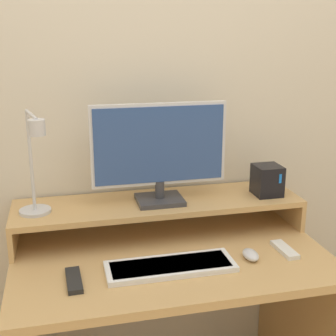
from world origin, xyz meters
TOP-DOWN VIEW (x-y plane):
  - wall_back at (0.00, 0.71)m, footprint 6.00×0.05m
  - desk at (0.00, 0.34)m, footprint 1.11×0.67m
  - monitor_shelf at (0.00, 0.53)m, footprint 1.11×0.29m
  - monitor at (-0.00, 0.52)m, footprint 0.51×0.15m
  - desk_lamp at (-0.45, 0.44)m, footprint 0.12×0.26m
  - router_dock at (0.44, 0.50)m, footprint 0.10×0.11m
  - keyboard at (-0.03, 0.22)m, footprint 0.43×0.15m
  - mouse at (0.26, 0.23)m, footprint 0.05×0.08m
  - remote_control at (-0.35, 0.21)m, footprint 0.05×0.15m
  - remote_secondary at (0.40, 0.25)m, footprint 0.05×0.14m

SIDE VIEW (x-z plane):
  - desk at x=0.00m, z-range 0.14..0.85m
  - remote_secondary at x=0.40m, z-range 0.71..0.73m
  - remote_control at x=-0.35m, z-range 0.71..0.73m
  - keyboard at x=-0.03m, z-range 0.71..0.73m
  - mouse at x=0.26m, z-range 0.71..0.74m
  - monitor_shelf at x=0.00m, z-range 0.75..0.88m
  - router_dock at x=0.44m, z-range 0.84..0.96m
  - desk_lamp at x=-0.45m, z-range 0.84..1.21m
  - monitor at x=0.00m, z-range 0.85..1.23m
  - wall_back at x=0.00m, z-range 0.00..2.50m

